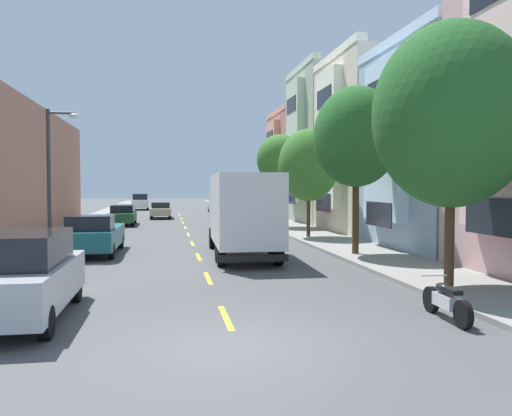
{
  "coord_description": "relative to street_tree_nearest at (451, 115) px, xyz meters",
  "views": [
    {
      "loc": [
        -1.3,
        -9.44,
        2.96
      ],
      "look_at": [
        5.46,
        29.55,
        1.23
      ],
      "focal_mm": 36.42,
      "sensor_mm": 36.0,
      "label": 1
    }
  ],
  "objects": [
    {
      "name": "ground_plane",
      "position": [
        -6.4,
        26.3,
        -4.88
      ],
      "size": [
        160.0,
        160.0,
        0.0
      ],
      "primitive_type": "plane",
      "color": "#4C4C4F"
    },
    {
      "name": "delivery_box_truck",
      "position": [
        -4.61,
        7.97,
        -2.95
      ],
      "size": [
        2.62,
        7.71,
        3.41
      ],
      "color": "white",
      "rests_on": "ground_plane"
    },
    {
      "name": "townhouse_third_cream",
      "position": [
        7.88,
        17.27,
        0.44
      ],
      "size": [
        11.98,
        8.14,
        11.04
      ],
      "color": "beige",
      "rests_on": "ground_plane"
    },
    {
      "name": "sidewalk_left",
      "position": [
        -13.5,
        24.3,
        -4.81
      ],
      "size": [
        3.2,
        120.0,
        0.14
      ],
      "primitive_type": "cube",
      "color": "gray",
      "rests_on": "ground_plane"
    },
    {
      "name": "parked_wagon_burgundy",
      "position": [
        -1.98,
        22.1,
        -4.07
      ],
      "size": [
        1.82,
        4.7,
        1.5
      ],
      "color": "maroon",
      "rests_on": "ground_plane"
    },
    {
      "name": "street_tree_third",
      "position": [
        0.0,
        14.4,
        -0.81
      ],
      "size": [
        3.31,
        3.31,
        5.92
      ],
      "color": "#47331E",
      "rests_on": "sidewalk_right"
    },
    {
      "name": "parked_wagon_forest",
      "position": [
        -10.89,
        26.45,
        -4.07
      ],
      "size": [
        1.84,
        4.71,
        1.5
      ],
      "color": "#194C28",
      "rests_on": "ground_plane"
    },
    {
      "name": "street_lamp",
      "position": [
        -12.33,
        9.59,
        -1.23
      ],
      "size": [
        1.35,
        0.28,
        5.97
      ],
      "color": "#38383D",
      "rests_on": "sidewalk_left"
    },
    {
      "name": "parked_motorcycle",
      "position": [
        -1.65,
        -2.72,
        -4.47
      ],
      "size": [
        0.62,
        2.05,
        0.9
      ],
      "color": "black",
      "rests_on": "ground_plane"
    },
    {
      "name": "parked_suv_silver",
      "position": [
        -10.85,
        -1.11,
        -3.89
      ],
      "size": [
        1.97,
        4.81,
        1.93
      ],
      "color": "#B2B5BA",
      "rests_on": "ground_plane"
    },
    {
      "name": "townhouse_fourth_sage",
      "position": [
        7.96,
        25.62,
        0.96
      ],
      "size": [
        12.14,
        8.14,
        12.08
      ],
      "color": "#99AD8E",
      "rests_on": "ground_plane"
    },
    {
      "name": "street_tree_nearest",
      "position": [
        0.0,
        0.0,
        0.0
      ],
      "size": [
        4.28,
        4.28,
        7.28
      ],
      "color": "#47331E",
      "rests_on": "sidewalk_right"
    },
    {
      "name": "townhouse_fifth_terracotta",
      "position": [
        7.46,
        33.96,
        -0.12
      ],
      "size": [
        11.14,
        8.14,
        9.91
      ],
      "color": "#B27560",
      "rests_on": "ground_plane"
    },
    {
      "name": "parked_pickup_red",
      "position": [
        -2.17,
        32.1,
        -4.05
      ],
      "size": [
        2.06,
        5.32,
        1.73
      ],
      "color": "#AD1E1E",
      "rests_on": "ground_plane"
    },
    {
      "name": "lane_centerline_dashes",
      "position": [
        -6.4,
        20.8,
        -4.87
      ],
      "size": [
        0.14,
        47.2,
        0.01
      ],
      "color": "yellow",
      "rests_on": "ground_plane"
    },
    {
      "name": "sidewalk_right",
      "position": [
        0.7,
        24.3,
        -4.81
      ],
      "size": [
        3.2,
        120.0,
        0.14
      ],
      "primitive_type": "cube",
      "color": "gray",
      "rests_on": "ground_plane"
    },
    {
      "name": "parked_suv_white",
      "position": [
        -10.81,
        51.17,
        -3.89
      ],
      "size": [
        2.09,
        4.85,
        1.93
      ],
      "color": "silver",
      "rests_on": "ground_plane"
    },
    {
      "name": "parked_pickup_sky",
      "position": [
        -2.09,
        43.27,
        -4.05
      ],
      "size": [
        2.03,
        5.31,
        1.73
      ],
      "color": "#7A9EC6",
      "rests_on": "ground_plane"
    },
    {
      "name": "street_tree_second",
      "position": [
        0.0,
        7.2,
        0.07
      ],
      "size": [
        3.52,
        3.52,
        6.88
      ],
      "color": "#47331E",
      "rests_on": "sidewalk_right"
    },
    {
      "name": "moving_champagne_sedan",
      "position": [
        -8.2,
        34.08,
        -4.13
      ],
      "size": [
        1.8,
        4.5,
        1.43
      ],
      "color": "tan",
      "rests_on": "ground_plane"
    },
    {
      "name": "parked_pickup_teal",
      "position": [
        -10.74,
        9.84,
        -4.05
      ],
      "size": [
        2.1,
        5.34,
        1.73
      ],
      "color": "#195B60",
      "rests_on": "ground_plane"
    },
    {
      "name": "street_tree_farthest",
      "position": [
        0.0,
        21.6,
        -0.15
      ],
      "size": [
        3.22,
        3.22,
        6.31
      ],
      "color": "#47331E",
      "rests_on": "sidewalk_right"
    }
  ]
}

